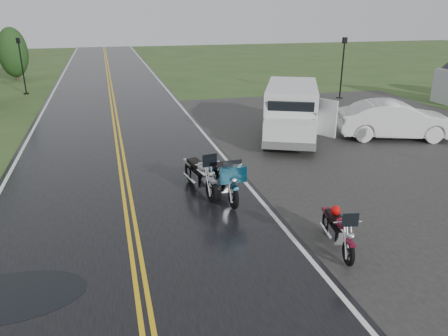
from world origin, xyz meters
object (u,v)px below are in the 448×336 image
lamp_post_far_left (22,66)px  lamp_post_far_right (342,68)px  van_white (267,121)px  person_at_van (313,131)px  motorcycle_red (350,243)px  motorcycle_teal (233,187)px  sedan_white (395,121)px  motorcycle_silver (211,181)px

lamp_post_far_left → lamp_post_far_right: 20.65m
van_white → person_at_van: (1.69, -0.63, -0.34)m
lamp_post_far_left → lamp_post_far_right: (19.48, -6.85, 0.06)m
person_at_van → lamp_post_far_right: 11.55m
motorcycle_red → motorcycle_teal: size_ratio=0.84×
motorcycle_teal → sedan_white: size_ratio=0.49×
motorcycle_silver → van_white: size_ratio=0.41×
motorcycle_red → person_at_van: person_at_van is taller
motorcycle_red → person_at_van: (2.97, 7.93, 0.22)m
motorcycle_teal → van_white: size_ratio=0.40×
motorcycle_red → motorcycle_teal: 3.79m
lamp_post_far_left → sedan_white: bearing=-42.4°
motorcycle_teal → sedan_white: (8.84, 5.15, 0.10)m
motorcycle_silver → motorcycle_red: bearing=-71.8°
motorcycle_silver → lamp_post_far_right: (11.62, 13.37, 1.19)m
motorcycle_silver → van_white: van_white is taller
van_white → sedan_white: size_ratio=1.20×
motorcycle_teal → van_white: bearing=59.1°
van_white → motorcycle_teal: bearing=-95.1°
van_white → lamp_post_far_right: bearing=71.3°
motorcycle_silver → lamp_post_far_left: bearing=101.8°
sedan_white → lamp_post_far_right: bearing=3.7°
motorcycle_red → motorcycle_teal: bearing=125.8°
person_at_van → van_white: bearing=-63.5°
person_at_van → sedan_white: 4.29m
motorcycle_teal → motorcycle_silver: bearing=127.6°
van_white → lamp_post_far_left: bearing=150.0°
sedan_white → lamp_post_far_left: lamp_post_far_left is taller
van_white → person_at_van: van_white is taller
motorcycle_silver → van_white: (3.39, 4.55, 0.45)m
motorcycle_silver → lamp_post_far_right: bearing=39.5°
person_at_van → lamp_post_far_right: bearing=-167.6°
sedan_white → lamp_post_far_right: 9.18m
motorcycle_teal → motorcycle_silver: 0.77m
lamp_post_far_right → motorcycle_silver: bearing=-131.0°
sedan_white → lamp_post_far_left: (-17.18, 15.67, 1.03)m
motorcycle_red → lamp_post_far_left: 26.24m
motorcycle_red → motorcycle_teal: (-1.62, 3.42, 0.11)m
person_at_van → lamp_post_far_left: size_ratio=0.45×
motorcycle_teal → van_white: 5.93m
van_white → lamp_post_far_left: (-11.25, 15.68, 0.68)m
van_white → motorcycle_silver: bearing=-102.4°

